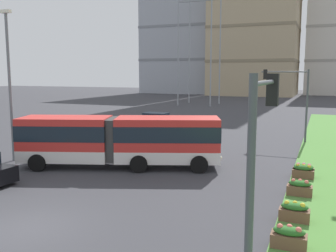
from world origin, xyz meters
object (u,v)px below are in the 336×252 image
object	(u,v)px
streetlight_left	(9,80)
apartment_tower_west	(182,30)
flower_planter_2	(300,188)
traffic_light_near_right	(260,156)
flower_planter_0	(289,237)
flower_planter_3	(303,171)
car_white_van	(157,121)
flower_planter_4	(303,170)
articulated_bus	(120,140)
traffic_light_far_right	(292,92)
flower_planter_1	(294,212)

from	to	relation	value
streetlight_left	apartment_tower_west	size ratio (longest dim) A/B	0.25
flower_planter_2	traffic_light_near_right	world-z (taller)	traffic_light_near_right
flower_planter_0	flower_planter_3	bearing A→B (deg)	90.00
car_white_van	flower_planter_4	xyz separation A→B (m)	(14.98, -14.17, -0.33)
streetlight_left	flower_planter_3	bearing A→B (deg)	8.35
flower_planter_0	articulated_bus	bearing A→B (deg)	144.58
traffic_light_far_right	flower_planter_4	bearing A→B (deg)	-81.73
flower_planter_0	traffic_light_far_right	xyz separation A→B (m)	(-1.61, 20.00, 3.64)
flower_planter_2	car_white_van	bearing A→B (deg)	130.53
streetlight_left	flower_planter_1	bearing A→B (deg)	-12.18
car_white_van	traffic_light_near_right	distance (m)	30.92
articulated_bus	flower_planter_3	distance (m)	10.43
car_white_van	flower_planter_0	xyz separation A→B (m)	(14.98, -23.12, -0.33)
apartment_tower_west	articulated_bus	bearing A→B (deg)	-71.83
articulated_bus	car_white_van	distance (m)	16.54
flower_planter_0	streetlight_left	bearing A→B (deg)	160.60
flower_planter_1	flower_planter_4	distance (m)	6.58
flower_planter_4	apartment_tower_west	distance (m)	95.90
articulated_bus	flower_planter_2	size ratio (longest dim) A/B	10.81
articulated_bus	apartment_tower_west	world-z (taller)	apartment_tower_west
traffic_light_far_right	apartment_tower_west	distance (m)	84.75
flower_planter_4	traffic_light_far_right	size ratio (longest dim) A/B	0.19
traffic_light_far_right	traffic_light_near_right	xyz separation A→B (m)	(1.21, -23.97, -0.27)
flower_planter_3	apartment_tower_west	bearing A→B (deg)	114.37
traffic_light_far_right	flower_planter_3	bearing A→B (deg)	-81.91
flower_planter_0	traffic_light_far_right	world-z (taller)	traffic_light_far_right
streetlight_left	apartment_tower_west	bearing A→B (deg)	103.65
flower_planter_0	flower_planter_2	bearing A→B (deg)	90.00
traffic_light_near_right	apartment_tower_west	distance (m)	106.94
flower_planter_0	streetlight_left	world-z (taller)	streetlight_left
traffic_light_near_right	apartment_tower_west	xyz separation A→B (m)	(-38.54, 98.65, 14.81)
flower_planter_2	traffic_light_near_right	size ratio (longest dim) A/B	0.20
car_white_van	flower_planter_4	distance (m)	20.62
traffic_light_near_right	articulated_bus	bearing A→B (deg)	131.19
streetlight_left	articulated_bus	bearing A→B (deg)	9.14
flower_planter_3	flower_planter_4	xyz separation A→B (m)	(0.00, 0.25, 0.00)
car_white_van	flower_planter_1	size ratio (longest dim) A/B	4.05
articulated_bus	flower_planter_0	bearing A→B (deg)	-35.42
flower_planter_1	traffic_light_far_right	distance (m)	18.06
flower_planter_1	apartment_tower_west	world-z (taller)	apartment_tower_west
flower_planter_3	traffic_light_far_right	bearing A→B (deg)	98.09
flower_planter_0	flower_planter_4	distance (m)	8.96
car_white_van	flower_planter_0	distance (m)	27.55
articulated_bus	flower_planter_3	xyz separation A→B (m)	(10.26, 1.40, -1.23)
flower_planter_1	flower_planter_2	distance (m)	3.22
flower_planter_4	apartment_tower_west	bearing A→B (deg)	114.43
car_white_van	flower_planter_2	xyz separation A→B (m)	(14.98, -17.52, -0.33)
traffic_light_far_right	apartment_tower_west	world-z (taller)	apartment_tower_west
articulated_bus	traffic_light_far_right	distance (m)	15.56
flower_planter_1	flower_planter_0	bearing A→B (deg)	-90.00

